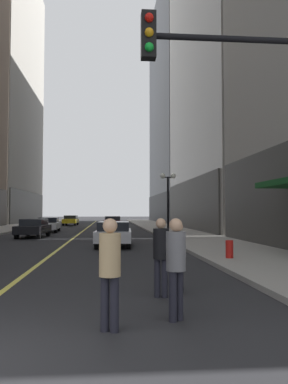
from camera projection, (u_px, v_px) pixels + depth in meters
name	position (u px, v px, depth m)	size (l,w,h in m)	color
ground_plane	(84.00, 230.00, 39.13)	(200.00, 200.00, 0.00)	#262628
sidewalk_right	(166.00, 229.00, 39.86)	(4.50, 78.00, 0.15)	#9E9991
lane_centre_stripe	(84.00, 230.00, 39.13)	(0.16, 70.00, 0.01)	#E5D64C
building_right_far	(194.00, 109.00, 66.43)	(12.56, 26.00, 38.71)	#4C515B
car_silver	(114.00, 233.00, 20.85)	(2.03, 4.66, 1.32)	#B7B7BC
car_black	(34.00, 227.00, 28.07)	(1.90, 4.64, 1.32)	black
car_white	(48.00, 224.00, 35.14)	(2.05, 4.79, 1.32)	silver
car_maroon	(112.00, 222.00, 43.57)	(2.02, 4.62, 1.32)	maroon
car_yellow	(71.00, 220.00, 52.23)	(1.91, 4.07, 1.32)	yellow
pedestrian_in_black_coat	(161.00, 251.00, 8.54)	(0.43, 0.43, 1.72)	black
pedestrian_in_white_shirt	(179.00, 251.00, 9.32)	(0.48, 0.48, 1.61)	black
pedestrian_in_grey_suit	(176.00, 261.00, 6.72)	(0.48, 0.48, 1.75)	black
pedestrian_in_tan_trench	(110.00, 265.00, 6.13)	(0.44, 0.44, 1.76)	black
traffic_light_near_right	(260.00, 114.00, 7.54)	(3.43, 0.35, 5.65)	black
street_lamp_right_mid	(168.00, 191.00, 26.31)	(1.06, 0.36, 4.43)	black
fire_hydrant_right	(229.00, 251.00, 14.44)	(0.28, 0.28, 0.80)	red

